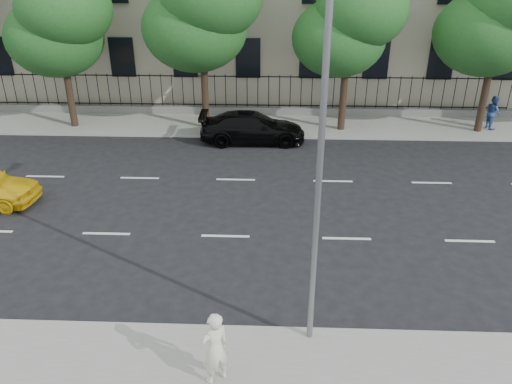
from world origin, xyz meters
TOP-DOWN VIEW (x-y plane):
  - ground at (0.00, 0.00)m, footprint 120.00×120.00m
  - far_sidewalk at (0.00, 14.00)m, footprint 60.00×4.00m
  - lane_markings at (0.00, 4.75)m, footprint 49.60×4.62m
  - iron_fence at (0.00, 15.70)m, footprint 30.00×0.50m
  - street_light at (2.50, -1.77)m, footprint 0.25×3.32m
  - tree_b at (-8.96, 13.36)m, footprint 5.53×5.12m
  - tree_c at (-1.96, 13.36)m, footprint 5.89×5.50m
  - tree_d at (5.04, 13.36)m, footprint 5.34×4.94m
  - tree_e at (12.04, 13.36)m, footprint 5.71×5.31m
  - black_sedan at (0.49, 11.50)m, footprint 5.16×2.23m
  - woman_near at (0.40, -3.75)m, footprint 0.78×0.74m
  - pedestrian_far at (12.80, 13.65)m, footprint 0.73×0.89m

SIDE VIEW (x-z plane):
  - ground at x=0.00m, z-range 0.00..0.00m
  - lane_markings at x=0.00m, z-range 0.00..0.01m
  - far_sidewalk at x=0.00m, z-range 0.00..0.15m
  - iron_fence at x=0.00m, z-range -0.45..1.75m
  - black_sedan at x=0.49m, z-range 0.00..1.48m
  - pedestrian_far at x=12.80m, z-range 0.15..1.84m
  - woman_near at x=0.40m, z-range 0.15..1.94m
  - street_light at x=2.50m, z-range 1.12..9.17m
  - tree_d at x=5.04m, z-range 1.42..10.26m
  - tree_b at x=-8.96m, z-range 1.35..10.33m
  - tree_e at x=12.04m, z-range 1.47..10.93m
  - tree_c at x=-1.96m, z-range 1.51..11.31m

